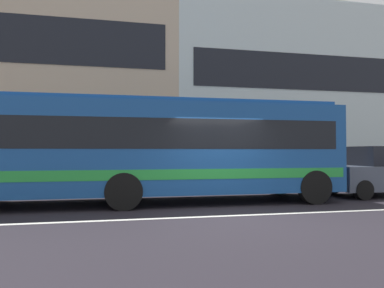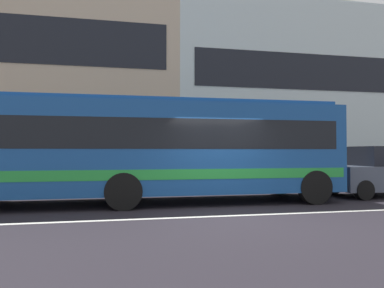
% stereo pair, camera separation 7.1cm
% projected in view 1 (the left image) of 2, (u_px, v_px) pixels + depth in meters
% --- Properties ---
extents(ground_plane, '(160.00, 160.00, 0.00)m').
position_uv_depth(ground_plane, '(234.00, 216.00, 8.29)').
color(ground_plane, '#242027').
extents(lane_centre_line, '(60.00, 0.16, 0.01)m').
position_uv_depth(lane_centre_line, '(234.00, 215.00, 8.29)').
color(lane_centre_line, silver).
rests_on(lane_centre_line, ground_plane).
extents(apartment_block_left, '(19.85, 11.83, 12.96)m').
position_uv_depth(apartment_block_left, '(22.00, 80.00, 23.44)').
color(apartment_block_left, '#C2AD91').
rests_on(apartment_block_left, ground_plane).
extents(apartment_block_right, '(21.32, 11.83, 11.23)m').
position_uv_depth(apartment_block_right, '(297.00, 101.00, 27.54)').
color(apartment_block_right, silver).
rests_on(apartment_block_right, ground_plane).
extents(transit_bus, '(11.69, 2.70, 3.08)m').
position_uv_depth(transit_bus, '(148.00, 147.00, 10.37)').
color(transit_bus, '#19498E').
rests_on(transit_bus, ground_plane).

